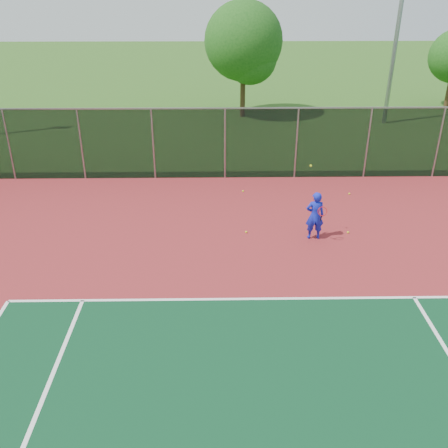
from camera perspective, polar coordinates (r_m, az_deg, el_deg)
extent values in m
plane|color=#275217|center=(11.84, 16.54, -16.66)|extent=(120.00, 120.00, 0.00)
cube|color=maroon|center=(13.28, 14.18, -10.77)|extent=(30.00, 20.00, 0.02)
cube|color=white|center=(14.66, 20.91, -7.84)|extent=(22.00, 0.10, 0.00)
cube|color=black|center=(21.38, 8.28, 9.08)|extent=(30.00, 0.04, 3.00)
cube|color=gray|center=(20.98, 8.55, 12.98)|extent=(30.00, 0.06, 0.06)
imported|color=#1420BD|center=(16.53, 10.35, 0.95)|extent=(0.60, 0.40, 1.65)
cylinder|color=black|center=(16.33, 11.02, 0.63)|extent=(0.03, 0.15, 0.27)
torus|color=#A51414|center=(16.11, 11.18, 1.43)|extent=(0.30, 0.13, 0.29)
sphere|color=#E0EE1B|center=(15.92, 9.89, 6.59)|extent=(0.07, 0.07, 0.07)
sphere|color=#E0EE1B|center=(16.95, 2.55, -0.91)|extent=(0.07, 0.07, 0.07)
sphere|color=#E0EE1B|center=(17.42, 14.00, -0.93)|extent=(0.07, 0.07, 0.07)
sphere|color=#E0EE1B|center=(20.52, 14.14, 3.39)|extent=(0.07, 0.07, 0.07)
sphere|color=#E0EE1B|center=(20.15, 2.19, 3.77)|extent=(0.07, 0.07, 0.07)
cylinder|color=gray|center=(30.51, 19.39, 21.32)|extent=(0.24, 0.24, 11.47)
cylinder|color=#372514|center=(31.16, 2.15, 14.46)|extent=(0.30, 0.30, 2.55)
sphere|color=#194B14|center=(30.64, 2.25, 20.17)|extent=(4.54, 4.54, 4.54)
sphere|color=#194B14|center=(30.48, 3.04, 18.51)|extent=(3.12, 3.12, 3.12)
cylinder|color=#372514|center=(36.65, 24.27, 13.53)|extent=(0.30, 0.30, 1.87)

